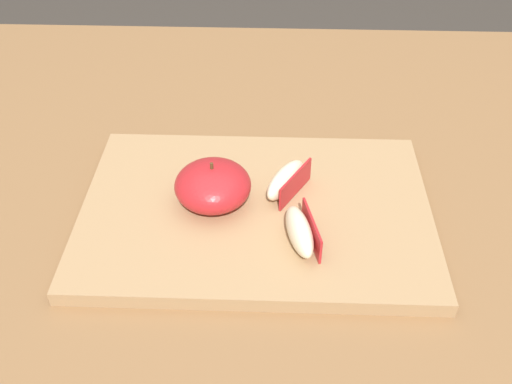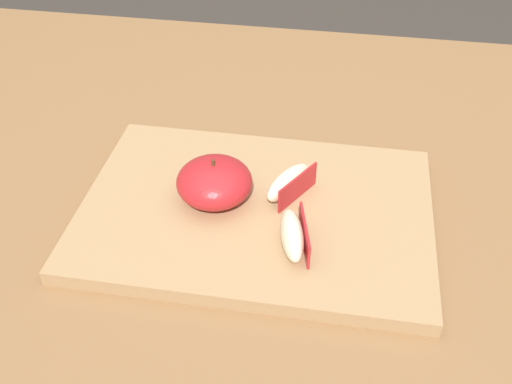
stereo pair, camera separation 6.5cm
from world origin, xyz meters
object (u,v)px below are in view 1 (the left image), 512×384
(cutting_board, at_px, (256,211))
(apple_wedge_front, at_px, (286,180))
(apple_half_skin_up, at_px, (213,185))
(apple_wedge_near_knife, at_px, (300,231))

(cutting_board, xyz_separation_m, apple_wedge_front, (0.03, 0.03, 0.02))
(apple_half_skin_up, height_order, apple_wedge_near_knife, apple_half_skin_up)
(apple_wedge_front, bearing_deg, apple_wedge_near_knife, -80.37)
(apple_wedge_near_knife, distance_m, apple_wedge_front, 0.08)
(cutting_board, distance_m, apple_wedge_near_knife, 0.08)
(cutting_board, relative_size, apple_wedge_near_knife, 5.14)
(cutting_board, relative_size, apple_half_skin_up, 4.58)
(apple_half_skin_up, relative_size, apple_wedge_near_knife, 1.12)
(cutting_board, height_order, apple_wedge_near_knife, apple_wedge_near_knife)
(apple_half_skin_up, bearing_deg, apple_wedge_front, 14.58)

